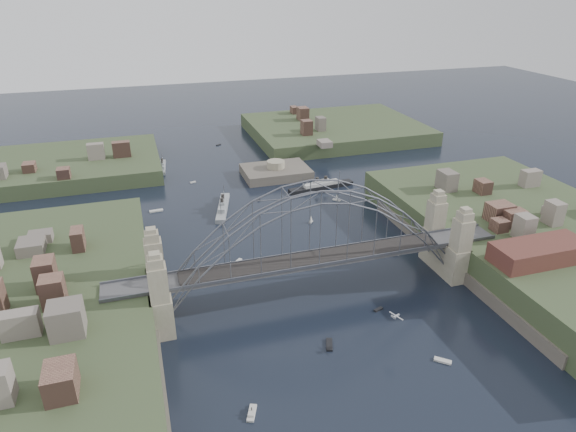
# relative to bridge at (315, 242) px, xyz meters

# --- Properties ---
(ground) EXTENTS (500.00, 500.00, 0.00)m
(ground) POSITION_rel_bridge_xyz_m (0.00, 0.00, -12.32)
(ground) COLOR black
(ground) RESTS_ON ground
(bridge) EXTENTS (84.00, 13.80, 24.60)m
(bridge) POSITION_rel_bridge_xyz_m (0.00, 0.00, 0.00)
(bridge) COLOR #4A4A4D
(bridge) RESTS_ON ground
(shore_west) EXTENTS (50.50, 90.00, 12.00)m
(shore_west) POSITION_rel_bridge_xyz_m (-57.32, 0.00, -10.35)
(shore_west) COLOR #344325
(shore_west) RESTS_ON ground
(shore_east) EXTENTS (50.50, 90.00, 12.00)m
(shore_east) POSITION_rel_bridge_xyz_m (57.32, 0.00, -10.35)
(shore_east) COLOR #344325
(shore_east) RESTS_ON ground
(headland_nw) EXTENTS (60.00, 45.00, 9.00)m
(headland_nw) POSITION_rel_bridge_xyz_m (-55.00, 95.00, -11.82)
(headland_nw) COLOR #344325
(headland_nw) RESTS_ON ground
(headland_ne) EXTENTS (70.00, 55.00, 9.50)m
(headland_ne) POSITION_rel_bridge_xyz_m (50.00, 110.00, -11.57)
(headland_ne) COLOR #344325
(headland_ne) RESTS_ON ground
(fort_island) EXTENTS (22.00, 16.00, 9.40)m
(fort_island) POSITION_rel_bridge_xyz_m (12.00, 70.00, -12.66)
(fort_island) COLOR #514A40
(fort_island) RESTS_ON ground
(wharf_shed) EXTENTS (20.00, 8.00, 4.00)m
(wharf_shed) POSITION_rel_bridge_xyz_m (44.00, -14.00, -2.32)
(wharf_shed) COLOR #592D26
(wharf_shed) RESTS_ON shore_east
(finger_pier) EXTENTS (4.00, 22.00, 1.40)m
(finger_pier) POSITION_rel_bridge_xyz_m (39.00, -28.00, -11.62)
(finger_pier) COLOR #4A4A4D
(finger_pier) RESTS_ON ground
(naval_cruiser_near) EXTENTS (7.53, 19.20, 5.76)m
(naval_cruiser_near) POSITION_rel_bridge_xyz_m (-10.40, 47.95, -11.43)
(naval_cruiser_near) COLOR #959A9E
(naval_cruiser_near) RESTS_ON ground
(naval_cruiser_far) EXTENTS (3.30, 14.07, 4.71)m
(naval_cruiser_far) POSITION_rel_bridge_xyz_m (-24.18, 89.05, -11.59)
(naval_cruiser_far) COLOR #959A9E
(naval_cruiser_far) RESTS_ON ground
(ocean_liner) EXTENTS (22.20, 5.68, 5.40)m
(ocean_liner) POSITION_rel_bridge_xyz_m (22.65, 54.75, -11.49)
(ocean_liner) COLOR black
(ocean_liner) RESTS_ON ground
(aeroplane) EXTENTS (1.76, 3.04, 0.46)m
(aeroplane) POSITION_rel_bridge_xyz_m (7.92, -20.41, -5.82)
(aeroplane) COLOR silver
(small_boat_a) EXTENTS (2.34, 2.35, 0.45)m
(small_boat_a) POSITION_rel_bridge_xyz_m (-12.60, 17.45, -12.17)
(small_boat_a) COLOR beige
(small_boat_a) RESTS_ON ground
(small_boat_b) EXTENTS (1.66, 1.91, 2.38)m
(small_boat_b) POSITION_rel_bridge_xyz_m (11.09, 32.29, -11.37)
(small_boat_b) COLOR beige
(small_boat_b) RESTS_ON ground
(small_boat_c) EXTENTS (2.24, 3.59, 0.45)m
(small_boat_c) POSITION_rel_bridge_xyz_m (-3.06, -16.95, -12.17)
(small_boat_c) COLOR beige
(small_boat_c) RESTS_ON ground
(small_boat_d) EXTENTS (2.41, 2.31, 2.38)m
(small_boat_d) POSITION_rel_bridge_xyz_m (23.69, 44.32, -11.48)
(small_boat_d) COLOR beige
(small_boat_d) RESTS_ON ground
(small_boat_e) EXTENTS (3.88, 1.56, 0.45)m
(small_boat_e) POSITION_rel_bridge_xyz_m (-28.99, 52.68, -12.17)
(small_boat_e) COLOR beige
(small_boat_e) RESTS_ON ground
(small_boat_f) EXTENTS (1.16, 1.80, 0.45)m
(small_boat_f) POSITION_rel_bridge_xyz_m (1.22, 51.46, -12.17)
(small_boat_f) COLOR beige
(small_boat_f) RESTS_ON ground
(small_boat_g) EXTENTS (2.89, 2.70, 0.45)m
(small_boat_g) POSITION_rel_bridge_xyz_m (14.28, -26.91, -12.17)
(small_boat_g) COLOR beige
(small_boat_g) RESTS_ON ground
(small_boat_h) EXTENTS (2.01, 1.18, 0.45)m
(small_boat_h) POSITION_rel_bridge_xyz_m (-15.80, 72.19, -12.17)
(small_boat_h) COLOR beige
(small_boat_h) RESTS_ON ground
(small_boat_i) EXTENTS (2.11, 2.06, 1.43)m
(small_boat_i) POSITION_rel_bridge_xyz_m (24.55, 9.58, -12.04)
(small_boat_i) COLOR beige
(small_boat_i) RESTS_ON ground
(small_boat_j) EXTENTS (2.33, 3.52, 1.43)m
(small_boat_j) POSITION_rel_bridge_xyz_m (-20.36, -28.31, -12.04)
(small_boat_j) COLOR beige
(small_boat_j) RESTS_ON ground
(small_boat_k) EXTENTS (2.16, 1.76, 0.45)m
(small_boat_k) POSITION_rel_bridge_xyz_m (-0.31, 110.78, -12.17)
(small_boat_k) COLOR beige
(small_boat_k) RESTS_ON ground
(small_boat_l) EXTENTS (2.70, 1.54, 2.38)m
(small_boat_l) POSITION_rel_bridge_xyz_m (-38.18, 32.36, -11.49)
(small_boat_l) COLOR beige
(small_boat_l) RESTS_ON ground
(small_boat_m) EXTENTS (2.16, 1.29, 0.45)m
(small_boat_m) POSITION_rel_bridge_xyz_m (10.40, -9.85, -12.17)
(small_boat_m) COLOR beige
(small_boat_m) RESTS_ON ground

